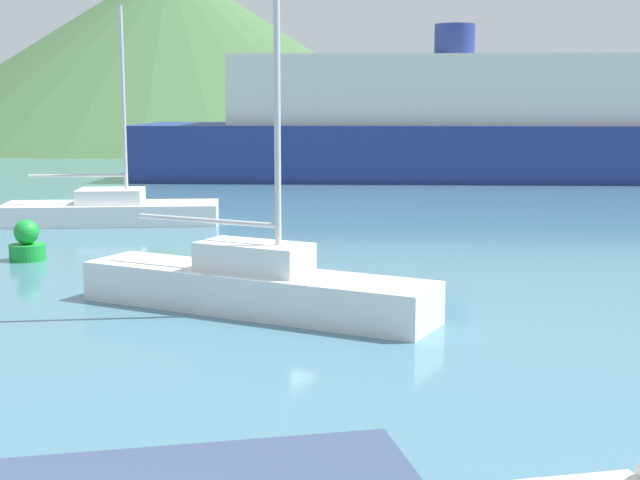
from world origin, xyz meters
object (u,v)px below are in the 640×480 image
at_px(sailboat_inner, 254,282).
at_px(sailboat_middle, 111,210).
at_px(buoy_marker, 27,243).
at_px(ferry_distant, 453,125).

distance_m(sailboat_inner, sailboat_middle, 13.35).
distance_m(sailboat_middle, buoy_marker, 6.72).
height_order(sailboat_inner, ferry_distant, sailboat_inner).
bearing_deg(ferry_distant, buoy_marker, -118.02).
height_order(sailboat_inner, sailboat_middle, sailboat_inner).
distance_m(sailboat_middle, ferry_distant, 22.03).
xyz_separation_m(sailboat_middle, buoy_marker, (0.26, -6.71, -0.01)).
bearing_deg(buoy_marker, ferry_distant, 66.34).
bearing_deg(sailboat_inner, ferry_distant, 101.70).
bearing_deg(sailboat_inner, sailboat_middle, 141.53).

